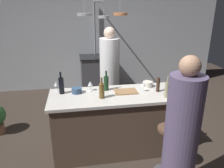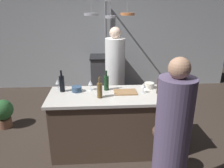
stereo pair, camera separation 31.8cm
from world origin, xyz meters
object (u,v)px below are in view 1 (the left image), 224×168
object	(u,v)px
cutting_board	(126,92)
mixing_bowl_blue	(77,90)
wine_bottle_red	(106,83)
wine_glass_near_left_guest	(56,84)
stove_range	(97,74)
wine_bottle_dark	(61,85)
wine_bottle_amber	(102,90)
pepper_mill	(158,85)
chef	(110,77)
bar_stool_right	(166,149)
guest_right	(181,140)
wine_bottle_white	(167,89)
mixing_bowl_ceramic	(148,84)
wine_glass_by_chef	(143,85)
wine_glass_near_right_guest	(90,84)

from	to	relation	value
cutting_board	mixing_bowl_blue	xyz separation A→B (m)	(-0.69, 0.08, 0.03)
cutting_board	wine_bottle_red	distance (m)	0.31
cutting_board	mixing_bowl_blue	size ratio (longest dim) A/B	2.26
wine_glass_near_left_guest	mixing_bowl_blue	size ratio (longest dim) A/B	1.03
stove_range	wine_bottle_dark	size ratio (longest dim) A/B	2.82
wine_bottle_amber	wine_glass_near_left_guest	bearing A→B (deg)	149.41
stove_range	pepper_mill	world-z (taller)	pepper_mill
chef	stove_range	bearing A→B (deg)	94.87
bar_stool_right	mixing_bowl_blue	size ratio (longest dim) A/B	4.81
guest_right	mixing_bowl_blue	world-z (taller)	guest_right
wine_bottle_white	wine_bottle_amber	size ratio (longest dim) A/B	1.02
wine_glass_near_left_guest	mixing_bowl_blue	world-z (taller)	wine_glass_near_left_guest
wine_bottle_dark	wine_bottle_red	size ratio (longest dim) A/B	1.07
bar_stool_right	wine_bottle_white	size ratio (longest dim) A/B	2.31
wine_bottle_dark	mixing_bowl_ceramic	xyz separation A→B (m)	(1.28, 0.06, -0.08)
mixing_bowl_ceramic	mixing_bowl_blue	size ratio (longest dim) A/B	1.05
wine_bottle_amber	mixing_bowl_blue	world-z (taller)	wine_bottle_amber
guest_right	pepper_mill	size ratio (longest dim) A/B	7.90
pepper_mill	wine_glass_by_chef	distance (m)	0.21
wine_bottle_dark	mixing_bowl_ceramic	distance (m)	1.28
bar_stool_right	wine_bottle_amber	world-z (taller)	wine_bottle_amber
stove_range	wine_bottle_amber	xyz separation A→B (m)	(-0.18, -2.55, 0.56)
wine_bottle_red	bar_stool_right	bearing A→B (deg)	-51.01
wine_bottle_amber	wine_bottle_red	distance (m)	0.29
chef	wine_glass_near_left_guest	bearing A→B (deg)	-137.59
cutting_board	wine_bottle_white	bearing A→B (deg)	-27.98
wine_bottle_amber	wine_glass_by_chef	bearing A→B (deg)	12.43
bar_stool_right	chef	bearing A→B (deg)	104.65
wine_bottle_amber	wine_bottle_dark	xyz separation A→B (m)	(-0.54, 0.25, 0.01)
wine_bottle_white	wine_bottle_red	world-z (taller)	wine_bottle_red
chef	guest_right	bearing A→B (deg)	-79.01
guest_right	wine_bottle_dark	world-z (taller)	guest_right
wine_bottle_dark	wine_bottle_red	distance (m)	0.64
pepper_mill	wine_glass_near_left_guest	distance (m)	1.46
mixing_bowl_blue	guest_right	bearing A→B (deg)	-47.95
pepper_mill	wine_bottle_amber	size ratio (longest dim) A/B	0.73
wine_bottle_dark	wine_glass_near_right_guest	bearing A→B (deg)	5.28
wine_glass_by_chef	mixing_bowl_ceramic	bearing A→B (deg)	54.80
wine_bottle_dark	wine_bottle_amber	bearing A→B (deg)	-25.40
wine_glass_by_chef	mixing_bowl_ceramic	size ratio (longest dim) A/B	0.98
pepper_mill	wine_glass_near_right_guest	distance (m)	0.97
mixing_bowl_blue	stove_range	bearing A→B (deg)	77.61
guest_right	wine_glass_by_chef	world-z (taller)	guest_right
wine_bottle_red	wine_glass_near_right_guest	bearing A→B (deg)	176.02
wine_bottle_amber	wine_glass_near_left_guest	distance (m)	0.71
pepper_mill	wine_glass_near_left_guest	size ratio (longest dim) A/B	1.44
pepper_mill	wine_bottle_red	world-z (taller)	wine_bottle_red
wine_glass_near_left_guest	mixing_bowl_ceramic	world-z (taller)	wine_glass_near_left_guest
wine_bottle_amber	pepper_mill	bearing A→B (deg)	6.92
wine_glass_near_left_guest	wine_glass_by_chef	size ratio (longest dim) A/B	1.00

